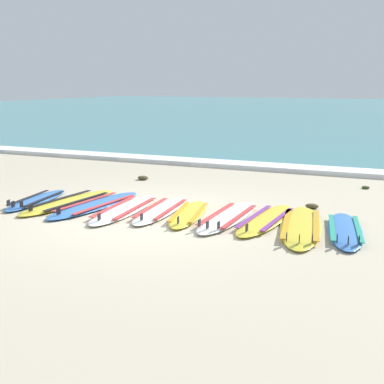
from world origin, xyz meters
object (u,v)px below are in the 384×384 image
(surfboard_0, at_px, (37,200))
(surfboard_4, at_px, (161,210))
(surfboard_2, at_px, (95,205))
(surfboard_3, at_px, (125,209))
(surfboard_6, at_px, (228,217))
(surfboard_1, at_px, (69,202))
(surfboard_5, at_px, (189,214))
(surfboard_8, at_px, (301,226))
(surfboard_7, at_px, (266,220))
(surfboard_9, at_px, (345,230))

(surfboard_0, distance_m, surfboard_4, 2.56)
(surfboard_2, xyz_separation_m, surfboard_3, (0.66, -0.07, 0.00))
(surfboard_2, distance_m, surfboard_6, 2.53)
(surfboard_1, xyz_separation_m, surfboard_5, (2.43, 0.08, 0.00))
(surfboard_0, xyz_separation_m, surfboard_8, (5.03, 0.18, -0.00))
(surfboard_5, bearing_deg, surfboard_0, -176.67)
(surfboard_5, height_order, surfboard_6, same)
(surfboard_4, bearing_deg, surfboard_2, -174.97)
(surfboard_7, bearing_deg, surfboard_4, -176.68)
(surfboard_1, relative_size, surfboard_7, 1.10)
(surfboard_0, relative_size, surfboard_5, 0.99)
(surfboard_2, relative_size, surfboard_6, 1.09)
(surfboard_5, bearing_deg, surfboard_8, 0.12)
(surfboard_1, bearing_deg, surfboard_5, 1.79)
(surfboard_6, distance_m, surfboard_8, 1.24)
(surfboard_1, bearing_deg, surfboard_8, 1.05)
(surfboard_2, height_order, surfboard_7, same)
(surfboard_0, distance_m, surfboard_3, 1.92)
(surfboard_4, bearing_deg, surfboard_1, -176.39)
(surfboard_3, height_order, surfboard_4, same)
(surfboard_1, xyz_separation_m, surfboard_7, (3.75, 0.23, 0.00))
(surfboard_2, xyz_separation_m, surfboard_6, (2.53, 0.14, 0.00))
(surfboard_4, relative_size, surfboard_6, 0.95)
(surfboard_2, relative_size, surfboard_4, 1.15)
(surfboard_7, xyz_separation_m, surfboard_9, (1.27, -0.12, 0.00))
(surfboard_2, relative_size, surfboard_3, 1.04)
(surfboard_4, height_order, surfboard_9, same)
(surfboard_5, relative_size, surfboard_8, 0.76)
(surfboard_2, height_order, surfboard_4, same)
(surfboard_0, bearing_deg, surfboard_7, 4.29)
(surfboard_2, bearing_deg, surfboard_3, -5.69)
(surfboard_4, bearing_deg, surfboard_6, 1.23)
(surfboard_0, relative_size, surfboard_8, 0.75)
(surfboard_3, bearing_deg, surfboard_7, 6.57)
(surfboard_2, bearing_deg, surfboard_5, 2.20)
(surfboard_9, bearing_deg, surfboard_7, 174.69)
(surfboard_5, xyz_separation_m, surfboard_6, (0.68, 0.07, 0.00))
(surfboard_3, distance_m, surfboard_8, 3.11)
(surfboard_3, relative_size, surfboard_7, 1.06)
(surfboard_0, relative_size, surfboard_1, 0.79)
(surfboard_5, distance_m, surfboard_6, 0.69)
(surfboard_2, bearing_deg, surfboard_1, -179.49)
(surfboard_2, bearing_deg, surfboard_8, 1.13)
(surfboard_4, bearing_deg, surfboard_8, -0.89)
(surfboard_2, distance_m, surfboard_9, 4.43)
(surfboard_2, xyz_separation_m, surfboard_4, (1.29, 0.11, 0.00))
(surfboard_1, relative_size, surfboard_8, 0.95)
(surfboard_5, xyz_separation_m, surfboard_7, (1.32, 0.15, -0.00))
(surfboard_3, relative_size, surfboard_6, 1.05)
(surfboard_6, xyz_separation_m, surfboard_7, (0.63, 0.08, -0.00))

